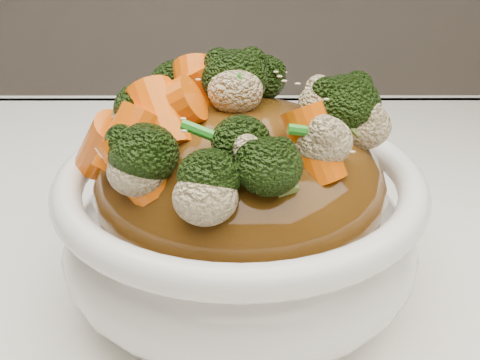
{
  "coord_description": "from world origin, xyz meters",
  "views": [
    {
      "loc": [
        -0.01,
        -0.29,
        0.99
      ],
      "look_at": [
        -0.01,
        0.02,
        0.83
      ],
      "focal_mm": 42.0,
      "sensor_mm": 36.0,
      "label": 1
    }
  ],
  "objects": [
    {
      "name": "tablecloth",
      "position": [
        0.0,
        0.0,
        0.73
      ],
      "size": [
        1.2,
        0.8,
        0.04
      ],
      "primitive_type": "cube",
      "color": "white",
      "rests_on": "dining_table"
    },
    {
      "name": "bowl",
      "position": [
        -0.01,
        0.02,
        0.79
      ],
      "size": [
        0.29,
        0.29,
        0.09
      ],
      "primitive_type": null,
      "rotation": [
        0.0,
        0.0,
        -0.39
      ],
      "color": "white",
      "rests_on": "tablecloth"
    },
    {
      "name": "sauce_base",
      "position": [
        -0.01,
        0.02,
        0.82
      ],
      "size": [
        0.23,
        0.23,
        0.1
      ],
      "primitive_type": "ellipsoid",
      "rotation": [
        0.0,
        0.0,
        -0.39
      ],
      "color": "#4D2D0D",
      "rests_on": "bowl"
    },
    {
      "name": "carrots",
      "position": [
        -0.01,
        0.02,
        0.89
      ],
      "size": [
        0.23,
        0.23,
        0.05
      ],
      "primitive_type": null,
      "rotation": [
        0.0,
        0.0,
        -0.39
      ],
      "color": "#F86508",
      "rests_on": "sauce_base"
    },
    {
      "name": "broccoli",
      "position": [
        -0.01,
        0.02,
        0.89
      ],
      "size": [
        0.23,
        0.23,
        0.05
      ],
      "primitive_type": null,
      "rotation": [
        0.0,
        0.0,
        -0.39
      ],
      "color": "black",
      "rests_on": "sauce_base"
    },
    {
      "name": "cauliflower",
      "position": [
        -0.01,
        0.02,
        0.89
      ],
      "size": [
        0.23,
        0.23,
        0.04
      ],
      "primitive_type": null,
      "rotation": [
        0.0,
        0.0,
        -0.39
      ],
      "color": "beige",
      "rests_on": "sauce_base"
    },
    {
      "name": "scallions",
      "position": [
        -0.01,
        0.02,
        0.89
      ],
      "size": [
        0.18,
        0.18,
        0.02
      ],
      "primitive_type": null,
      "rotation": [
        0.0,
        0.0,
        -0.39
      ],
      "color": "#24881F",
      "rests_on": "sauce_base"
    },
    {
      "name": "sesame_seeds",
      "position": [
        -0.01,
        0.02,
        0.89
      ],
      "size": [
        0.21,
        0.21,
        0.01
      ],
      "primitive_type": null,
      "rotation": [
        0.0,
        0.0,
        -0.39
      ],
      "color": "beige",
      "rests_on": "sauce_base"
    }
  ]
}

